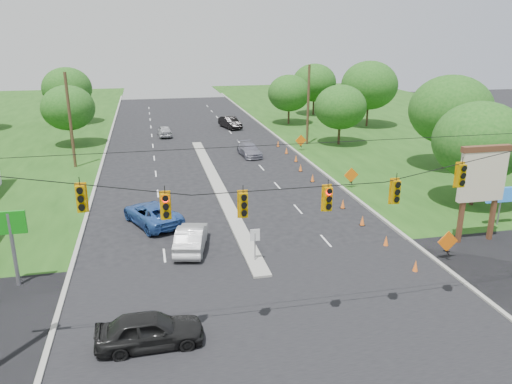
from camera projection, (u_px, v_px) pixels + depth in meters
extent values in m
plane|color=black|center=(283.00, 319.00, 22.79)|extent=(160.00, 160.00, 0.00)
cube|color=black|center=(283.00, 319.00, 22.79)|extent=(160.00, 14.00, 0.02)
cube|color=gray|center=(101.00, 166.00, 48.59)|extent=(0.25, 110.00, 0.16)
cube|color=gray|center=(300.00, 155.00, 52.72)|extent=(0.25, 110.00, 0.16)
cube|color=gray|center=(217.00, 186.00, 42.29)|extent=(1.00, 34.00, 0.18)
cylinder|color=gray|center=(255.00, 248.00, 28.08)|extent=(0.06, 0.06, 1.80)
cube|color=white|center=(255.00, 235.00, 27.83)|extent=(0.55, 0.04, 0.70)
cylinder|color=black|center=(293.00, 179.00, 19.70)|extent=(24.00, 0.04, 0.04)
cube|color=#E6A103|center=(81.00, 199.00, 18.14)|extent=(0.34, 0.24, 1.00)
cube|color=#E6A103|center=(166.00, 206.00, 18.91)|extent=(0.34, 0.24, 1.00)
cube|color=#E6A103|center=(243.00, 205.00, 19.58)|extent=(0.34, 0.24, 1.00)
cube|color=#E6A103|center=(327.00, 199.00, 20.30)|extent=(0.34, 0.24, 1.00)
cube|color=#E6A103|center=(395.00, 192.00, 20.88)|extent=(0.34, 0.24, 1.00)
cube|color=#E6A103|center=(461.00, 176.00, 21.33)|extent=(0.34, 0.24, 1.00)
cylinder|color=#422D1C|center=(70.00, 121.00, 46.71)|extent=(0.28, 0.28, 9.00)
cylinder|color=#422D1C|center=(308.00, 105.00, 56.46)|extent=(0.28, 0.28, 9.00)
cylinder|color=gray|center=(14.00, 250.00, 25.18)|extent=(0.20, 0.20, 4.00)
cube|color=#118413|center=(9.00, 223.00, 24.72)|extent=(1.60, 0.15, 1.20)
cube|color=#59331E|center=(462.00, 210.00, 30.32)|extent=(0.25, 0.25, 4.40)
cube|color=#59331E|center=(494.00, 207.00, 30.77)|extent=(0.25, 0.25, 4.40)
cube|color=beige|center=(483.00, 175.00, 29.90)|extent=(3.00, 0.35, 3.20)
cube|color=#59331E|center=(487.00, 149.00, 29.39)|extent=(3.20, 0.40, 0.35)
cylinder|color=gray|center=(499.00, 209.00, 33.36)|extent=(0.12, 0.12, 2.40)
cube|color=blue|center=(502.00, 195.00, 33.06)|extent=(2.20, 0.20, 1.00)
cone|color=orange|center=(415.00, 266.00, 27.16)|extent=(0.32, 0.32, 0.70)
cone|color=orange|center=(386.00, 241.00, 30.41)|extent=(0.32, 0.32, 0.70)
cone|color=orange|center=(362.00, 221.00, 33.67)|extent=(0.32, 0.32, 0.70)
cone|color=orange|center=(343.00, 204.00, 36.92)|extent=(0.32, 0.32, 0.70)
cone|color=orange|center=(327.00, 190.00, 40.17)|extent=(0.32, 0.32, 0.70)
cone|color=orange|center=(313.00, 178.00, 43.42)|extent=(0.32, 0.32, 0.70)
cone|color=orange|center=(301.00, 168.00, 46.67)|extent=(0.32, 0.32, 0.70)
cone|color=orange|center=(296.00, 158.00, 50.04)|extent=(0.32, 0.32, 0.70)
cone|color=orange|center=(286.00, 151.00, 53.29)|extent=(0.32, 0.32, 0.70)
cone|color=orange|center=(278.00, 144.00, 56.55)|extent=(0.32, 0.32, 0.70)
cube|color=black|center=(446.00, 251.00, 28.54)|extent=(0.06, 0.58, 0.26)
cube|color=black|center=(446.00, 251.00, 28.54)|extent=(0.06, 0.58, 0.26)
cube|color=orange|center=(448.00, 241.00, 28.36)|extent=(1.27, 0.05, 1.27)
cube|color=black|center=(351.00, 182.00, 41.55)|extent=(0.06, 0.58, 0.26)
cube|color=black|center=(351.00, 182.00, 41.55)|extent=(0.06, 0.58, 0.26)
cube|color=orange|center=(351.00, 175.00, 41.36)|extent=(1.27, 0.05, 1.27)
cube|color=black|center=(301.00, 146.00, 54.55)|extent=(0.06, 0.58, 0.26)
cube|color=black|center=(301.00, 146.00, 54.55)|extent=(0.06, 0.58, 0.26)
cube|color=orange|center=(301.00, 140.00, 54.36)|extent=(1.27, 0.05, 1.27)
cylinder|color=black|center=(71.00, 135.00, 56.69)|extent=(0.28, 0.28, 2.52)
ellipsoid|color=#194C14|center=(68.00, 108.00, 55.74)|extent=(5.88, 5.88, 5.04)
cylinder|color=black|center=(70.00, 114.00, 70.16)|extent=(0.28, 0.28, 2.88)
ellipsoid|color=#194C14|center=(67.00, 88.00, 69.07)|extent=(6.72, 6.72, 5.76)
cylinder|color=black|center=(473.00, 187.00, 37.17)|extent=(0.28, 0.28, 2.88)
ellipsoid|color=#194C14|center=(480.00, 141.00, 36.08)|extent=(6.72, 6.72, 5.76)
cylinder|color=black|center=(446.00, 152.00, 47.22)|extent=(0.28, 0.28, 3.24)
ellipsoid|color=#194C14|center=(451.00, 110.00, 46.00)|extent=(7.56, 7.56, 6.48)
cylinder|color=black|center=(339.00, 134.00, 57.25)|extent=(0.28, 0.28, 2.52)
ellipsoid|color=#194C14|center=(340.00, 107.00, 56.30)|extent=(5.88, 5.88, 5.04)
cylinder|color=black|center=(367.00, 115.00, 68.07)|extent=(0.28, 0.28, 3.24)
ellipsoid|color=#194C14|center=(369.00, 85.00, 66.84)|extent=(7.56, 7.56, 6.48)
cylinder|color=black|center=(313.00, 106.00, 77.52)|extent=(0.28, 0.28, 2.88)
ellipsoid|color=#194C14|center=(314.00, 83.00, 76.44)|extent=(6.72, 6.72, 5.76)
cylinder|color=black|center=(289.00, 115.00, 69.85)|extent=(0.28, 0.28, 2.52)
ellipsoid|color=#194C14|center=(289.00, 93.00, 68.90)|extent=(5.88, 5.88, 5.04)
imported|color=black|center=(150.00, 330.00, 20.65)|extent=(4.49, 1.87, 1.52)
imported|color=#B9B9B9|center=(191.00, 238.00, 29.86)|extent=(2.55, 4.85, 1.52)
imported|color=#2C55A0|center=(152.00, 214.00, 33.81)|extent=(4.44, 5.95, 1.50)
imported|color=slate|center=(249.00, 150.00, 52.28)|extent=(2.19, 4.67, 1.32)
imported|color=#A6A7AC|center=(165.00, 131.00, 61.94)|extent=(1.80, 4.09, 1.37)
imported|color=black|center=(230.00, 122.00, 67.17)|extent=(2.73, 4.98, 1.56)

